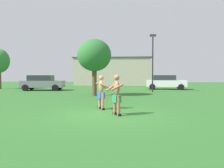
{
  "coord_description": "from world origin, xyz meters",
  "views": [
    {
      "loc": [
        1.03,
        -9.09,
        1.67
      ],
      "look_at": [
        0.03,
        2.6,
        1.16
      ],
      "focal_mm": 35.84,
      "sensor_mm": 36.0,
      "label": 1
    }
  ],
  "objects_px": {
    "tree_right_field": "(94,56)",
    "lamp_post": "(153,57)",
    "player_in_blue": "(101,92)",
    "player_with_cap": "(117,93)",
    "car_gray_mid_lot": "(42,82)",
    "car_white_near_post": "(166,82)",
    "frisbee": "(115,113)"
  },
  "relations": [
    {
      "from": "player_with_cap",
      "to": "car_white_near_post",
      "type": "relative_size",
      "value": 0.37
    },
    {
      "from": "player_in_blue",
      "to": "lamp_post",
      "type": "distance_m",
      "value": 11.7
    },
    {
      "from": "car_gray_mid_lot",
      "to": "lamp_post",
      "type": "height_order",
      "value": "lamp_post"
    },
    {
      "from": "player_in_blue",
      "to": "car_gray_mid_lot",
      "type": "height_order",
      "value": "player_in_blue"
    },
    {
      "from": "car_gray_mid_lot",
      "to": "tree_right_field",
      "type": "relative_size",
      "value": 1.0
    },
    {
      "from": "tree_right_field",
      "to": "car_white_near_post",
      "type": "bearing_deg",
      "value": 50.08
    },
    {
      "from": "player_in_blue",
      "to": "lamp_post",
      "type": "relative_size",
      "value": 0.3
    },
    {
      "from": "player_in_blue",
      "to": "frisbee",
      "type": "relative_size",
      "value": 6.68
    },
    {
      "from": "tree_right_field",
      "to": "car_gray_mid_lot",
      "type": "bearing_deg",
      "value": 140.3
    },
    {
      "from": "player_in_blue",
      "to": "car_white_near_post",
      "type": "height_order",
      "value": "player_in_blue"
    },
    {
      "from": "frisbee",
      "to": "car_gray_mid_lot",
      "type": "height_order",
      "value": "car_gray_mid_lot"
    },
    {
      "from": "player_with_cap",
      "to": "frisbee",
      "type": "relative_size",
      "value": 6.89
    },
    {
      "from": "frisbee",
      "to": "lamp_post",
      "type": "xyz_separation_m",
      "value": [
        2.72,
        11.94,
        3.34
      ]
    },
    {
      "from": "player_in_blue",
      "to": "car_gray_mid_lot",
      "type": "xyz_separation_m",
      "value": [
        -7.8,
        12.0,
        -0.02
      ]
    },
    {
      "from": "player_with_cap",
      "to": "car_white_near_post",
      "type": "distance_m",
      "value": 16.81
    },
    {
      "from": "player_in_blue",
      "to": "player_with_cap",
      "type": "bearing_deg",
      "value": -60.8
    },
    {
      "from": "player_in_blue",
      "to": "tree_right_field",
      "type": "height_order",
      "value": "tree_right_field"
    },
    {
      "from": "tree_right_field",
      "to": "lamp_post",
      "type": "bearing_deg",
      "value": 40.39
    },
    {
      "from": "car_white_near_post",
      "to": "car_gray_mid_lot",
      "type": "relative_size",
      "value": 1.0
    },
    {
      "from": "car_gray_mid_lot",
      "to": "tree_right_field",
      "type": "distance_m",
      "value": 8.57
    },
    {
      "from": "player_with_cap",
      "to": "player_in_blue",
      "type": "height_order",
      "value": "player_with_cap"
    },
    {
      "from": "car_white_near_post",
      "to": "player_in_blue",
      "type": "bearing_deg",
      "value": -109.6
    },
    {
      "from": "player_in_blue",
      "to": "frisbee",
      "type": "distance_m",
      "value": 1.52
    },
    {
      "from": "lamp_post",
      "to": "tree_right_field",
      "type": "bearing_deg",
      "value": -139.61
    },
    {
      "from": "player_in_blue",
      "to": "tree_right_field",
      "type": "xyz_separation_m",
      "value": [
        -1.45,
        6.73,
        2.28
      ]
    },
    {
      "from": "frisbee",
      "to": "lamp_post",
      "type": "height_order",
      "value": "lamp_post"
    },
    {
      "from": "frisbee",
      "to": "car_white_near_post",
      "type": "xyz_separation_m",
      "value": [
        4.53,
        15.78,
        0.81
      ]
    },
    {
      "from": "player_with_cap",
      "to": "car_gray_mid_lot",
      "type": "distance_m",
      "value": 16.01
    },
    {
      "from": "lamp_post",
      "to": "tree_right_field",
      "type": "height_order",
      "value": "lamp_post"
    },
    {
      "from": "tree_right_field",
      "to": "frisbee",
      "type": "bearing_deg",
      "value": -74.41
    },
    {
      "from": "player_with_cap",
      "to": "frisbee",
      "type": "distance_m",
      "value": 1.0
    },
    {
      "from": "player_with_cap",
      "to": "player_in_blue",
      "type": "distance_m",
      "value": 1.7
    }
  ]
}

